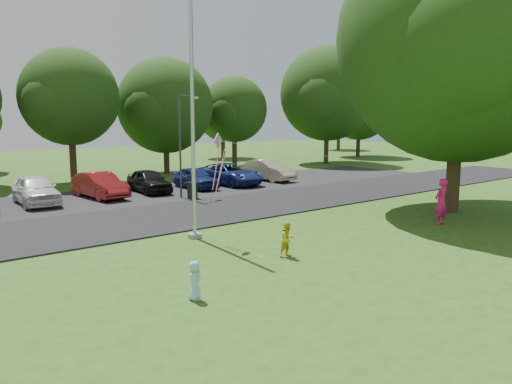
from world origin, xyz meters
TOP-DOWN VIEW (x-y plane):
  - ground at (0.00, 0.00)m, footprint 120.00×120.00m
  - park_road at (0.00, 9.00)m, footprint 60.00×6.00m
  - parking_strip at (0.00, 15.50)m, footprint 42.00×7.00m
  - flagpole at (-3.50, 5.00)m, footprint 0.50×0.50m
  - street_lamp at (0.89, 13.07)m, footprint 1.52×0.65m
  - trash_can at (0.98, 12.34)m, footprint 0.58×0.58m
  - big_tree at (8.35, 1.75)m, footprint 11.44×10.90m
  - tree_row at (1.59, 24.23)m, footprint 64.35×11.94m
  - horizon_trees at (4.06, 33.88)m, footprint 77.46×7.20m
  - parked_cars at (-0.09, 15.56)m, footprint 19.86×5.07m
  - woman at (5.41, 0.61)m, footprint 0.70×0.47m
  - child_yellow at (-2.57, 1.07)m, footprint 0.56×0.44m
  - child_blue at (-6.81, -0.27)m, footprint 0.43×0.54m
  - kite at (-2.87, 3.72)m, footprint 8.89×3.48m

SIDE VIEW (x-z plane):
  - ground at x=0.00m, z-range 0.00..0.00m
  - park_road at x=0.00m, z-range 0.00..0.06m
  - parking_strip at x=0.00m, z-range 0.00..0.06m
  - trash_can at x=0.98m, z-range 0.00..0.92m
  - child_blue at x=-6.81m, z-range 0.00..0.96m
  - child_yellow at x=-2.57m, z-range 0.00..1.11m
  - parked_cars at x=-0.09m, z-range 0.02..1.47m
  - woman at x=5.41m, z-range 0.00..1.89m
  - kite at x=-2.87m, z-range 1.86..4.23m
  - street_lamp at x=0.89m, z-range 0.56..6.14m
  - flagpole at x=-3.50m, z-range -0.83..9.17m
  - horizon_trees at x=4.06m, z-range 0.79..7.81m
  - tree_row at x=1.59m, z-range 0.27..11.15m
  - big_tree at x=8.35m, z-range 0.82..13.99m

